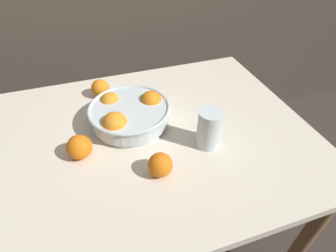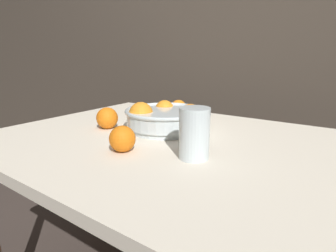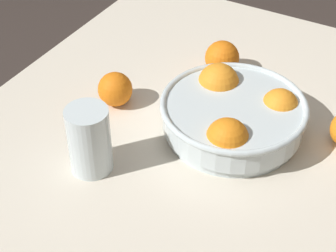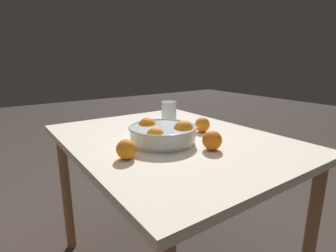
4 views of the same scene
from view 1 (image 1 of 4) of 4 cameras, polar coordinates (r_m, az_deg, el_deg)
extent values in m
plane|color=#3D332D|center=(1.48, -2.57, -22.74)|extent=(12.00, 12.00, 0.00)
cube|color=beige|center=(0.90, -3.89, -2.37)|extent=(1.09, 0.85, 0.03)
cylinder|color=#936B47|center=(1.20, 27.43, -21.32)|extent=(0.05, 0.05, 0.69)
cylinder|color=#936B47|center=(1.44, -26.45, -7.36)|extent=(0.05, 0.05, 0.69)
cylinder|color=#936B47|center=(1.54, 10.71, 0.61)|extent=(0.05, 0.05, 0.69)
cylinder|color=silver|center=(0.93, -8.09, 1.08)|extent=(0.26, 0.26, 0.02)
cylinder|color=silver|center=(0.91, -8.28, 2.69)|extent=(0.27, 0.27, 0.05)
torus|color=silver|center=(0.90, -8.44, 3.95)|extent=(0.28, 0.28, 0.01)
sphere|color=orange|center=(0.94, -3.69, 5.31)|extent=(0.08, 0.08, 0.08)
sphere|color=orange|center=(0.96, -12.45, 5.06)|extent=(0.07, 0.07, 0.07)
sphere|color=orange|center=(0.85, -11.46, 0.35)|extent=(0.08, 0.08, 0.08)
cylinder|color=#F4A314|center=(0.83, 8.83, -1.66)|extent=(0.07, 0.07, 0.09)
cylinder|color=silver|center=(0.82, 8.98, -0.58)|extent=(0.08, 0.08, 0.13)
sphere|color=orange|center=(0.74, -1.70, -8.46)|extent=(0.07, 0.07, 0.07)
sphere|color=orange|center=(1.08, -14.51, 7.95)|extent=(0.07, 0.07, 0.07)
sphere|color=orange|center=(0.83, -18.73, -4.36)|extent=(0.08, 0.08, 0.08)
camera|label=2|loc=(0.71, 57.79, -12.33)|focal=28.00mm
camera|label=3|loc=(1.35, 31.00, 41.68)|focal=60.00mm
camera|label=4|loc=(1.52, -50.99, 17.10)|focal=28.00mm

